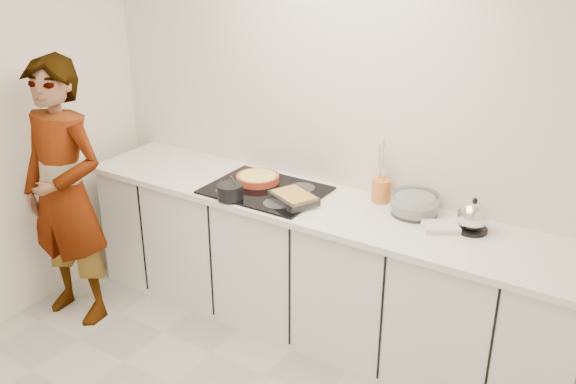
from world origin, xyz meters
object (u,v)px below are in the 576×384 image
Objects in this scene: cook at (65,194)px; hob at (266,190)px; mixing_bowl at (415,205)px; saucepan at (230,191)px; tart_dish at (258,178)px; baking_dish at (294,197)px; utensil_crock at (381,190)px; kettle at (473,217)px.

hob is at bearing 27.36° from cook.
mixing_bowl is at bearing 11.37° from hob.
saucepan is at bearing -114.09° from hob.
hob is 2.57× the size of mixing_bowl.
tart_dish is 0.39m from baking_dish.
tart_dish is 0.81m from utensil_crock.
mixing_bowl is 2.18m from cook.
utensil_crock is at bearing 37.28° from baking_dish.
kettle is at bearing 2.96° from tart_dish.
tart_dish is at bearing 91.67° from saucepan.
hob is 2.17× the size of baking_dish.
saucepan reaches higher than hob.
tart_dish is 1.53× the size of kettle.
hob is 0.41× the size of cook.
mixing_bowl is at bearing 22.12° from saucepan.
saucepan is (-0.10, -0.23, 0.05)m from hob.
saucepan is at bearing 19.75° from cook.
mixing_bowl is at bearing 21.12° from baking_dish.
tart_dish is 0.31m from saucepan.
kettle reaches higher than baking_dish.
mixing_bowl is (0.92, 0.18, 0.05)m from hob.
saucepan is at bearing -156.06° from baking_dish.
baking_dish is at bearing -15.73° from hob.
kettle is (0.35, -0.04, 0.03)m from mixing_bowl.
utensil_crock is at bearing 165.22° from mixing_bowl.
baking_dish is 2.36× the size of utensil_crock.
mixing_bowl is at bearing -14.78° from utensil_crock.
tart_dish is at bearing 146.37° from hob.
utensil_crock is at bearing 31.61° from saucepan.
tart_dish is 0.20× the size of cook.
utensil_crock is (-0.59, 0.10, -0.01)m from kettle.
kettle is (1.27, 0.15, 0.08)m from hob.
saucepan is (0.01, -0.30, 0.02)m from tart_dish.
cook is at bearing -142.99° from tart_dish.
baking_dish is at bearing 19.81° from cook.
tart_dish reaches higher than hob.
cook is at bearing -156.23° from baking_dish.
cook is (-1.35, -0.59, -0.07)m from baking_dish.
baking_dish reaches higher than tart_dish.
cook reaches higher than saucepan.
cook reaches higher than hob.
kettle is (1.38, 0.07, 0.04)m from tart_dish.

